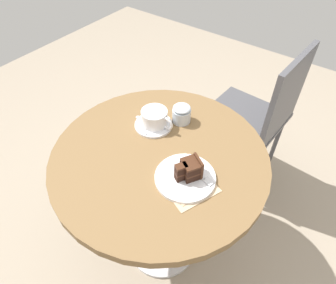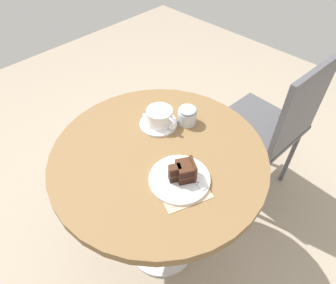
% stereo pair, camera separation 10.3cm
% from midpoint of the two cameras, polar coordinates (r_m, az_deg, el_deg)
% --- Properties ---
extents(ground_plane, '(4.40, 4.40, 0.01)m').
position_cam_midpoint_polar(ground_plane, '(1.62, 0.69, -18.88)').
color(ground_plane, gray).
rests_on(ground_plane, ground).
extents(cafe_table, '(0.76, 0.76, 0.68)m').
position_cam_midpoint_polar(cafe_table, '(1.13, 0.95, -6.15)').
color(cafe_table, brown).
rests_on(cafe_table, ground).
extents(saucer, '(0.14, 0.14, 0.01)m').
position_cam_midpoint_polar(saucer, '(1.15, 0.73, 3.39)').
color(saucer, white).
rests_on(saucer, cafe_table).
extents(coffee_cup, '(0.13, 0.10, 0.06)m').
position_cam_midpoint_polar(coffee_cup, '(1.12, 1.08, 4.77)').
color(coffee_cup, white).
rests_on(coffee_cup, saucer).
extents(teaspoon, '(0.10, 0.07, 0.00)m').
position_cam_midpoint_polar(teaspoon, '(1.15, -1.63, 4.12)').
color(teaspoon, silver).
rests_on(teaspoon, saucer).
extents(cake_plate, '(0.20, 0.20, 0.01)m').
position_cam_midpoint_polar(cake_plate, '(0.97, 5.25, -7.22)').
color(cake_plate, white).
rests_on(cake_plate, cafe_table).
extents(cake_slice, '(0.08, 0.09, 0.07)m').
position_cam_midpoint_polar(cake_slice, '(0.94, 6.28, -5.70)').
color(cake_slice, black).
rests_on(cake_slice, cake_plate).
extents(fork, '(0.13, 0.04, 0.00)m').
position_cam_midpoint_polar(fork, '(0.96, 8.33, -7.10)').
color(fork, silver).
rests_on(fork, cake_plate).
extents(napkin, '(0.20, 0.20, 0.00)m').
position_cam_midpoint_polar(napkin, '(0.96, 5.43, -8.21)').
color(napkin, tan).
rests_on(napkin, cafe_table).
extents(cafe_chair, '(0.40, 0.40, 0.85)m').
position_cam_midpoint_polar(cafe_chair, '(1.53, 21.61, 3.28)').
color(cafe_chair, '#4C4C51').
rests_on(cafe_chair, ground).
extents(sugar_pot, '(0.07, 0.07, 0.07)m').
position_cam_midpoint_polar(sugar_pot, '(1.14, 6.29, 5.00)').
color(sugar_pot, silver).
rests_on(sugar_pot, cafe_table).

